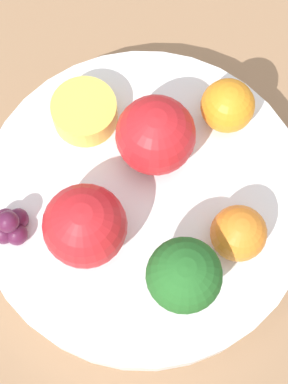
{
  "coord_description": "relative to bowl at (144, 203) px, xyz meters",
  "views": [
    {
      "loc": [
        -0.1,
        0.11,
        0.5
      ],
      "look_at": [
        0.0,
        0.0,
        0.06
      ],
      "focal_mm": 60.0,
      "sensor_mm": 36.0,
      "label": 1
    }
  ],
  "objects": [
    {
      "name": "orange_front",
      "position": [
        -0.07,
        -0.02,
        0.04
      ],
      "size": [
        0.04,
        0.04,
        0.04
      ],
      "color": "orange",
      "rests_on": "bowl"
    },
    {
      "name": "grape_cluster",
      "position": [
        0.06,
        0.08,
        0.03
      ],
      "size": [
        0.03,
        0.03,
        0.03
      ],
      "color": "#511938",
      "rests_on": "bowl"
    },
    {
      "name": "orange_back",
      "position": [
        -0.01,
        -0.09,
        0.04
      ],
      "size": [
        0.04,
        0.04,
        0.04
      ],
      "color": "orange",
      "rests_on": "bowl"
    },
    {
      "name": "ground_plane",
      "position": [
        0.0,
        0.0,
        -0.04
      ],
      "size": [
        6.0,
        6.0,
        0.0
      ],
      "primitive_type": "plane",
      "color": "gray"
    },
    {
      "name": "apple_green",
      "position": [
        0.01,
        0.05,
        0.05
      ],
      "size": [
        0.06,
        0.06,
        0.06
      ],
      "color": "red",
      "rests_on": "bowl"
    },
    {
      "name": "broccoli",
      "position": [
        -0.06,
        0.03,
        0.05
      ],
      "size": [
        0.05,
        0.05,
        0.06
      ],
      "color": "#8CB76B",
      "rests_on": "bowl"
    },
    {
      "name": "apple_red",
      "position": [
        0.02,
        -0.03,
        0.05
      ],
      "size": [
        0.06,
        0.06,
        0.06
      ],
      "color": "red",
      "rests_on": "bowl"
    },
    {
      "name": "table_surface",
      "position": [
        0.0,
        0.0,
        -0.03
      ],
      "size": [
        1.2,
        1.2,
        0.02
      ],
      "color": "#936D4C",
      "rests_on": "ground_plane"
    },
    {
      "name": "bowl",
      "position": [
        0.0,
        0.0,
        0.0
      ],
      "size": [
        0.25,
        0.25,
        0.03
      ],
      "color": "white",
      "rests_on": "table_surface"
    },
    {
      "name": "small_cup",
      "position": [
        0.08,
        -0.02,
        0.03
      ],
      "size": [
        0.05,
        0.05,
        0.02
      ],
      "color": "#F4CC4C",
      "rests_on": "bowl"
    }
  ]
}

